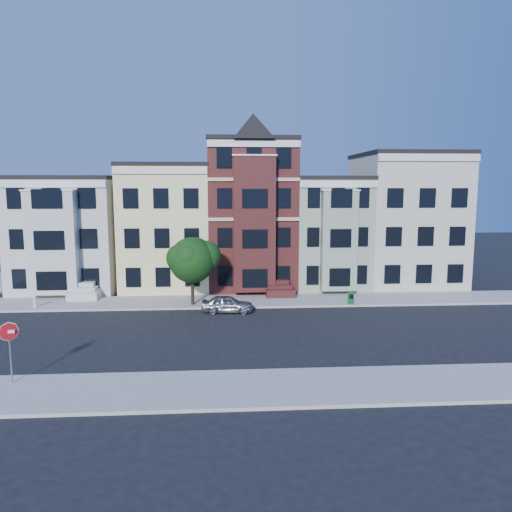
{
  "coord_description": "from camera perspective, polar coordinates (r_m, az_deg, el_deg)",
  "views": [
    {
      "loc": [
        -2.41,
        -27.98,
        8.55
      ],
      "look_at": [
        -0.34,
        2.62,
        4.2
      ],
      "focal_mm": 35.0,
      "sensor_mm": 36.0,
      "label": 1
    }
  ],
  "objects": [
    {
      "name": "fire_hydrant",
      "position": [
        37.97,
        -23.95,
        -4.92
      ],
      "size": [
        0.27,
        0.27,
        0.64
      ],
      "primitive_type": "cylinder",
      "rotation": [
        0.0,
        0.0,
        0.23
      ],
      "color": "silver",
      "rests_on": "far_sidewalk"
    },
    {
      "name": "far_sidewalk",
      "position": [
        37.04,
        -0.03,
        -5.16
      ],
      "size": [
        60.0,
        4.0,
        0.15
      ],
      "primitive_type": "cube",
      "color": "#9E9B93",
      "rests_on": "ground"
    },
    {
      "name": "stop_sign",
      "position": [
        23.96,
        -26.29,
        -9.48
      ],
      "size": [
        0.84,
        0.31,
        3.03
      ],
      "primitive_type": null,
      "rotation": [
        0.0,
        0.0,
        0.24
      ],
      "color": "red",
      "rests_on": "near_sidewalk"
    },
    {
      "name": "house_yellow",
      "position": [
        42.87,
        -10.01,
        3.2
      ],
      "size": [
        7.0,
        9.0,
        10.0
      ],
      "primitive_type": "cube",
      "color": "#F5ECA4",
      "rests_on": "ground"
    },
    {
      "name": "near_sidewalk",
      "position": [
        21.83,
        2.88,
        -14.78
      ],
      "size": [
        60.0,
        4.0,
        0.15
      ],
      "primitive_type": "cube",
      "color": "#9E9B93",
      "rests_on": "ground"
    },
    {
      "name": "house_cream",
      "position": [
        45.46,
        16.67,
        3.89
      ],
      "size": [
        8.0,
        9.0,
        11.0
      ],
      "primitive_type": "cube",
      "color": "beige",
      "rests_on": "ground"
    },
    {
      "name": "parked_car",
      "position": [
        33.96,
        -3.29,
        -5.49
      ],
      "size": [
        3.57,
        1.64,
        1.19
      ],
      "primitive_type": "imported",
      "rotation": [
        0.0,
        0.0,
        1.5
      ],
      "color": "#AEB0B5",
      "rests_on": "ground"
    },
    {
      "name": "ground",
      "position": [
        29.35,
        1.03,
        -8.86
      ],
      "size": [
        120.0,
        120.0,
        0.0
      ],
      "primitive_type": "plane",
      "color": "black"
    },
    {
      "name": "house_brown",
      "position": [
        42.62,
        -0.62,
        4.64
      ],
      "size": [
        7.0,
        9.0,
        12.0
      ],
      "primitive_type": "cube",
      "color": "#411816",
      "rests_on": "ground"
    },
    {
      "name": "street_tree",
      "position": [
        35.34,
        -7.32,
        -0.83
      ],
      "size": [
        6.16,
        6.16,
        5.94
      ],
      "primitive_type": null,
      "rotation": [
        0.0,
        0.0,
        0.23
      ],
      "color": "#1C4517",
      "rests_on": "far_sidewalk"
    },
    {
      "name": "house_white",
      "position": [
        44.49,
        -20.3,
        2.35
      ],
      "size": [
        8.0,
        9.0,
        9.0
      ],
      "primitive_type": "cube",
      "color": "beige",
      "rests_on": "ground"
    },
    {
      "name": "newspaper_box",
      "position": [
        36.34,
        10.77,
        -4.72
      ],
      "size": [
        0.51,
        0.48,
        0.89
      ],
      "primitive_type": "cube",
      "rotation": [
        0.0,
        0.0,
        -0.39
      ],
      "color": "#0E5020",
      "rests_on": "far_sidewalk"
    },
    {
      "name": "house_green",
      "position": [
        43.59,
        7.96,
        2.66
      ],
      "size": [
        6.0,
        9.0,
        9.0
      ],
      "primitive_type": "cube",
      "color": "#92A089",
      "rests_on": "ground"
    }
  ]
}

